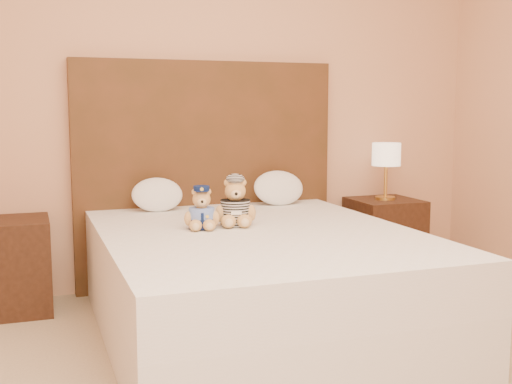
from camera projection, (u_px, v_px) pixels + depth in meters
bed at (258, 281)px, 3.42m from camera, size 1.60×2.00×0.55m
headboard at (207, 174)px, 4.30m from camera, size 1.75×0.08×1.50m
nightstand_left at (10, 266)px, 3.75m from camera, size 0.45×0.45×0.55m
nightstand_right at (384, 237)px, 4.58m from camera, size 0.45×0.45×0.55m
lamp at (386, 157)px, 4.51m from camera, size 0.20×0.20×0.40m
teddy_police at (202, 208)px, 3.41m from camera, size 0.23×0.23×0.23m
teddy_prisoner at (235, 202)px, 3.51m from camera, size 0.28×0.27×0.26m
pillow_left at (157, 193)px, 4.02m from camera, size 0.32×0.21×0.23m
pillow_right at (279, 186)px, 4.29m from camera, size 0.35×0.23×0.25m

